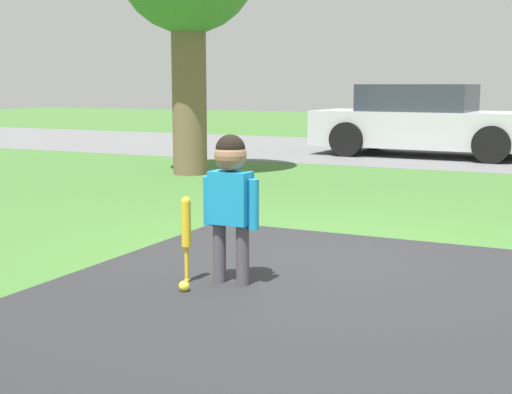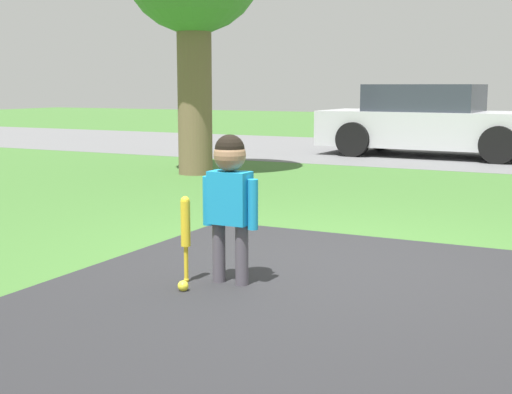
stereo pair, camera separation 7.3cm
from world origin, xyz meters
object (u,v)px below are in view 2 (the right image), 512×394
at_px(child, 230,188).
at_px(parked_car, 432,122).
at_px(sports_ball, 183,286).
at_px(baseball_bat, 186,227).

distance_m(child, parked_car, 9.82).
height_order(sports_ball, parked_car, parked_car).
relative_size(child, baseball_bat, 1.70).
bearing_deg(parked_car, child, -83.13).
height_order(child, sports_ball, child).
relative_size(baseball_bat, parked_car, 0.14).
bearing_deg(child, baseball_bat, -158.40).
relative_size(baseball_bat, sports_ball, 8.25).
height_order(baseball_bat, parked_car, parked_car).
xyz_separation_m(child, baseball_bat, (-0.29, -0.11, -0.28)).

